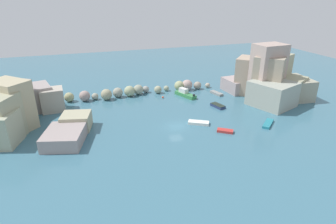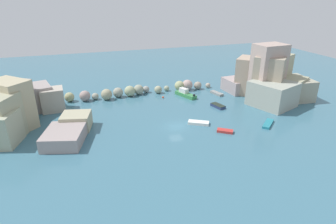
{
  "view_description": "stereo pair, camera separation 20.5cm",
  "coord_description": "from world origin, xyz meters",
  "px_view_note": "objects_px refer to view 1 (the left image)",
  "views": [
    {
      "loc": [
        -16.89,
        -46.15,
        23.93
      ],
      "look_at": [
        0.0,
        5.09,
        1.0
      ],
      "focal_mm": 30.17,
      "sensor_mm": 36.0,
      "label": 1
    },
    {
      "loc": [
        -16.69,
        -46.22,
        23.93
      ],
      "look_at": [
        0.0,
        5.09,
        1.0
      ],
      "focal_mm": 30.17,
      "sensor_mm": 36.0,
      "label": 2
    }
  ],
  "objects_px": {
    "moored_boat_0": "(185,94)",
    "moored_boat_5": "(199,123)",
    "moored_boat_3": "(225,131)",
    "moored_boat_4": "(268,124)",
    "moored_boat_2": "(218,106)",
    "moored_boat_1": "(217,93)",
    "channel_buoy": "(163,97)"
  },
  "relations": [
    {
      "from": "moored_boat_5",
      "to": "moored_boat_3",
      "type": "bearing_deg",
      "value": 154.51
    },
    {
      "from": "channel_buoy",
      "to": "moored_boat_5",
      "type": "relative_size",
      "value": 0.11
    },
    {
      "from": "moored_boat_2",
      "to": "moored_boat_5",
      "type": "height_order",
      "value": "moored_boat_2"
    },
    {
      "from": "channel_buoy",
      "to": "moored_boat_3",
      "type": "relative_size",
      "value": 0.15
    },
    {
      "from": "moored_boat_1",
      "to": "moored_boat_2",
      "type": "relative_size",
      "value": 1.06
    },
    {
      "from": "channel_buoy",
      "to": "moored_boat_4",
      "type": "bearing_deg",
      "value": -54.12
    },
    {
      "from": "channel_buoy",
      "to": "moored_boat_2",
      "type": "bearing_deg",
      "value": -43.57
    },
    {
      "from": "moored_boat_4",
      "to": "moored_boat_5",
      "type": "distance_m",
      "value": 13.61
    },
    {
      "from": "moored_boat_1",
      "to": "moored_boat_5",
      "type": "height_order",
      "value": "moored_boat_1"
    },
    {
      "from": "moored_boat_1",
      "to": "moored_boat_0",
      "type": "bearing_deg",
      "value": -113.75
    },
    {
      "from": "moored_boat_1",
      "to": "moored_boat_2",
      "type": "xyz_separation_m",
      "value": [
        -3.76,
        -7.93,
        0.04
      ]
    },
    {
      "from": "moored_boat_0",
      "to": "moored_boat_2",
      "type": "height_order",
      "value": "moored_boat_0"
    },
    {
      "from": "moored_boat_3",
      "to": "moored_boat_5",
      "type": "height_order",
      "value": "moored_boat_5"
    },
    {
      "from": "channel_buoy",
      "to": "moored_boat_0",
      "type": "distance_m",
      "value": 5.68
    },
    {
      "from": "moored_boat_2",
      "to": "moored_boat_4",
      "type": "bearing_deg",
      "value": -171.74
    },
    {
      "from": "moored_boat_3",
      "to": "moored_boat_5",
      "type": "bearing_deg",
      "value": -19.9
    },
    {
      "from": "channel_buoy",
      "to": "moored_boat_4",
      "type": "height_order",
      "value": "same"
    },
    {
      "from": "moored_boat_2",
      "to": "moored_boat_4",
      "type": "distance_m",
      "value": 12.42
    },
    {
      "from": "channel_buoy",
      "to": "moored_boat_2",
      "type": "height_order",
      "value": "moored_boat_2"
    },
    {
      "from": "moored_boat_3",
      "to": "moored_boat_4",
      "type": "relative_size",
      "value": 0.74
    },
    {
      "from": "moored_boat_0",
      "to": "moored_boat_3",
      "type": "bearing_deg",
      "value": 157.3
    },
    {
      "from": "moored_boat_0",
      "to": "moored_boat_2",
      "type": "bearing_deg",
      "value": -176.81
    },
    {
      "from": "moored_boat_0",
      "to": "moored_boat_4",
      "type": "relative_size",
      "value": 1.52
    },
    {
      "from": "moored_boat_2",
      "to": "moored_boat_4",
      "type": "height_order",
      "value": "moored_boat_2"
    },
    {
      "from": "moored_boat_1",
      "to": "moored_boat_5",
      "type": "xyz_separation_m",
      "value": [
        -11.52,
        -14.71,
        -0.01
      ]
    },
    {
      "from": "moored_boat_1",
      "to": "moored_boat_5",
      "type": "distance_m",
      "value": 18.69
    },
    {
      "from": "moored_boat_4",
      "to": "moored_boat_0",
      "type": "bearing_deg",
      "value": 72.78
    },
    {
      "from": "channel_buoy",
      "to": "moored_boat_2",
      "type": "xyz_separation_m",
      "value": [
        10.03,
        -9.54,
        0.09
      ]
    },
    {
      "from": "channel_buoy",
      "to": "moored_boat_0",
      "type": "xyz_separation_m",
      "value": [
        5.65,
        -0.41,
        0.44
      ]
    },
    {
      "from": "moored_boat_3",
      "to": "moored_boat_5",
      "type": "distance_m",
      "value": 5.76
    },
    {
      "from": "channel_buoy",
      "to": "moored_boat_4",
      "type": "xyz_separation_m",
      "value": [
        15.11,
        -20.88,
        -0.0
      ]
    },
    {
      "from": "moored_boat_0",
      "to": "moored_boat_5",
      "type": "bearing_deg",
      "value": 145.58
    }
  ]
}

